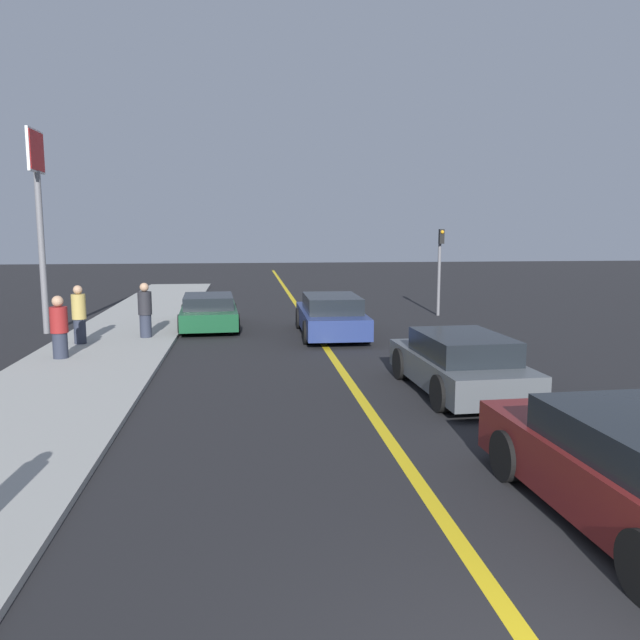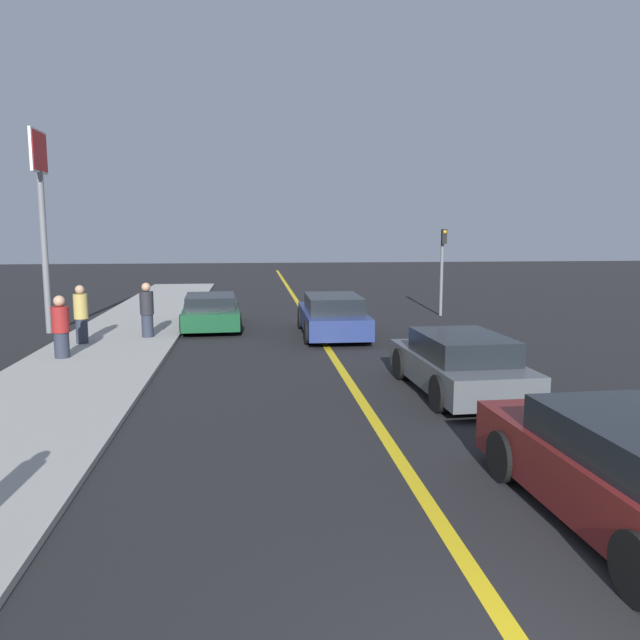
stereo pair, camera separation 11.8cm
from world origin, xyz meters
name	(u,v)px [view 2 (the right image)]	position (x,y,z in m)	size (l,w,h in m)	color
road_center_line	(313,325)	(0.00, 18.00, 0.00)	(0.20, 60.00, 0.01)	gold
sidewalk_left	(130,330)	(-6.06, 17.20, 0.05)	(3.48, 34.41, 0.10)	#9E9E99
car_near_right_lane	(632,473)	(2.05, 2.77, 0.63)	(1.98, 4.54, 1.28)	maroon
car_ahead_center	(459,364)	(2.06, 8.58, 0.61)	(2.01, 4.21, 1.24)	#4C5156
car_far_distant	(333,316)	(0.41, 15.78, 0.63)	(2.01, 4.74, 1.29)	navy
car_parked_left_lot	(211,311)	(-3.47, 17.74, 0.57)	(2.11, 4.43, 1.14)	#144728
pedestrian_mid_group	(61,327)	(-6.86, 12.66, 0.87)	(0.43, 0.43, 1.58)	#282D3D
pedestrian_far_standing	(81,315)	(-6.90, 14.70, 0.92)	(0.39, 0.39, 1.65)	#282D3D
pedestrian_by_sign	(147,310)	(-5.22, 15.57, 0.91)	(0.40, 0.40, 1.64)	#282D3D
traffic_light	(442,262)	(5.18, 19.88, 2.08)	(0.18, 0.40, 3.32)	slate
roadside_sign	(41,190)	(-8.59, 17.29, 4.52)	(0.20, 1.42, 6.35)	slate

